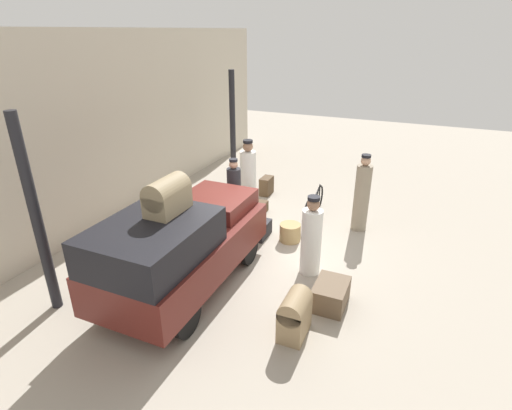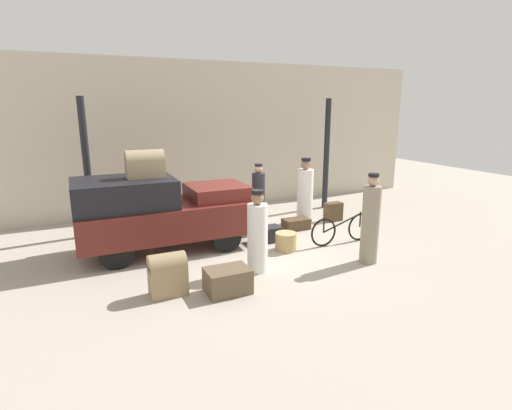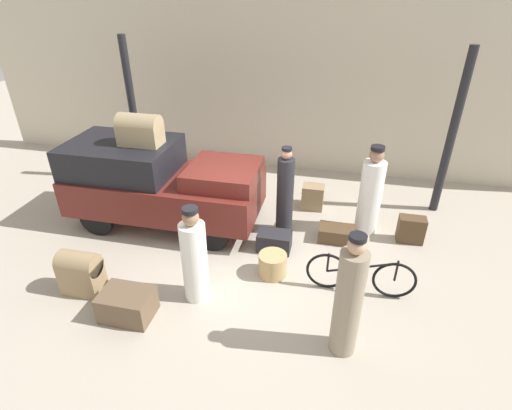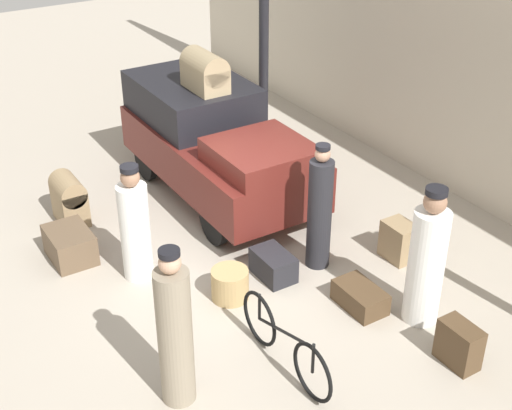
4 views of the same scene
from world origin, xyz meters
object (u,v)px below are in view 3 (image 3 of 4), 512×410
trunk_wicker_pale (411,229)px  conductor_in_dark_uniform (370,194)px  bicycle (360,275)px  trunk_barrel_dark (81,271)px  porter_with_bicycle (194,259)px  trunk_on_truck_roof (140,130)px  suitcase_black_upright (127,304)px  porter_carrying_trunk (285,194)px  wicker_basket (273,265)px  suitcase_tan_flat (337,234)px  truck (159,181)px  suitcase_small_leather (274,241)px  porter_lifting_near_truck (348,301)px  trunk_umber_medium (313,197)px

trunk_wicker_pale → conductor_in_dark_uniform: bearing=165.9°
bicycle → conductor_in_dark_uniform: 1.97m
trunk_barrel_dark → porter_with_bicycle: bearing=9.0°
trunk_on_truck_roof → suitcase_black_upright: bearing=-72.0°
porter_carrying_trunk → suitcase_black_upright: 3.45m
porter_carrying_trunk → trunk_on_truck_roof: trunk_on_truck_roof is taller
trunk_wicker_pale → wicker_basket: bearing=-146.8°
trunk_barrel_dark → trunk_on_truck_roof: bearing=87.3°
suitcase_tan_flat → wicker_basket: bearing=-128.4°
truck → suitcase_tan_flat: size_ratio=5.50×
wicker_basket → suitcase_black_upright: 2.40m
conductor_in_dark_uniform → suitcase_black_upright: size_ratio=2.38×
porter_with_bicycle → suitcase_small_leather: (0.97, 1.51, -0.56)m
porter_carrying_trunk → porter_lifting_near_truck: (1.25, -2.73, 0.03)m
truck → trunk_wicker_pale: bearing=4.1°
wicker_basket → porter_with_bicycle: (-1.07, -0.78, 0.54)m
porter_carrying_trunk → suitcase_small_leather: 0.94m
bicycle → wicker_basket: 1.45m
conductor_in_dark_uniform → porter_with_bicycle: bearing=-135.9°
trunk_barrel_dark → suitcase_tan_flat: size_ratio=1.10×
truck → suitcase_small_leather: (2.45, -0.49, -0.74)m
porter_lifting_near_truck → suitcase_tan_flat: porter_lifting_near_truck is taller
bicycle → conductor_in_dark_uniform: size_ratio=0.95×
conductor_in_dark_uniform → suitcase_tan_flat: 1.00m
wicker_basket → porter_carrying_trunk: bearing=91.3°
conductor_in_dark_uniform → trunk_on_truck_roof: size_ratio=2.28×
bicycle → trunk_umber_medium: bicycle is taller
conductor_in_dark_uniform → porter_lifting_near_truck: porter_lifting_near_truck is taller
bicycle → suitcase_tan_flat: 1.49m
truck → wicker_basket: (2.55, -1.21, -0.72)m
conductor_in_dark_uniform → trunk_umber_medium: size_ratio=3.31×
suitcase_small_leather → trunk_on_truck_roof: (-2.69, 0.49, 1.79)m
porter_carrying_trunk → suitcase_black_upright: (-1.91, -2.81, -0.62)m
suitcase_black_upright → trunk_on_truck_roof: trunk_on_truck_roof is taller
suitcase_black_upright → porter_carrying_trunk: bearing=55.9°
bicycle → porter_lifting_near_truck: bearing=-100.2°
bicycle → suitcase_black_upright: 3.61m
suitcase_small_leather → suitcase_tan_flat: size_ratio=0.90×
porter_with_bicycle → trunk_on_truck_roof: trunk_on_truck_roof is taller
truck → suitcase_black_upright: (0.61, -2.63, -0.70)m
trunk_wicker_pale → porter_carrying_trunk: bearing=-176.0°
trunk_wicker_pale → bicycle: bearing=-119.5°
porter_lifting_near_truck → suitcase_tan_flat: size_ratio=2.74×
suitcase_small_leather → porter_carrying_trunk: bearing=84.1°
trunk_barrel_dark → trunk_wicker_pale: bearing=26.5°
porter_carrying_trunk → conductor_in_dark_uniform: bearing=13.3°
porter_lifting_near_truck → trunk_wicker_pale: 3.19m
truck → suitcase_small_leather: bearing=-11.4°
conductor_in_dark_uniform → trunk_barrel_dark: size_ratio=2.39×
wicker_basket → trunk_on_truck_roof: (-2.79, 1.21, 1.76)m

